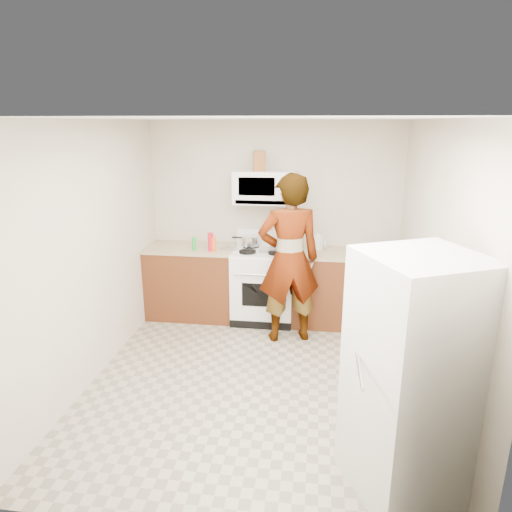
% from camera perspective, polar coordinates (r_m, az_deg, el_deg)
% --- Properties ---
extents(floor, '(3.60, 3.60, 0.00)m').
position_cam_1_polar(floor, '(4.72, -0.04, -15.17)').
color(floor, gray).
rests_on(floor, ground).
extents(back_wall, '(3.20, 0.02, 2.50)m').
position_cam_1_polar(back_wall, '(5.93, 2.26, 4.51)').
color(back_wall, beige).
rests_on(back_wall, floor).
extents(right_wall, '(0.02, 3.60, 2.50)m').
position_cam_1_polar(right_wall, '(4.30, 21.47, -1.28)').
color(right_wall, beige).
rests_on(right_wall, floor).
extents(cabinet_left, '(1.12, 0.62, 0.90)m').
position_cam_1_polar(cabinet_left, '(6.04, -7.98, -3.29)').
color(cabinet_left, '#582914').
rests_on(cabinet_left, floor).
extents(counter_left, '(1.14, 0.64, 0.03)m').
position_cam_1_polar(counter_left, '(5.90, -8.15, 0.99)').
color(counter_left, tan).
rests_on(counter_left, cabinet_left).
extents(cabinet_right, '(0.80, 0.62, 0.90)m').
position_cam_1_polar(cabinet_right, '(5.84, 8.57, -4.04)').
color(cabinet_right, '#582914').
rests_on(cabinet_right, floor).
extents(counter_right, '(0.82, 0.64, 0.03)m').
position_cam_1_polar(counter_right, '(5.69, 8.77, 0.38)').
color(counter_right, tan).
rests_on(counter_right, cabinet_right).
extents(gas_range, '(0.76, 0.65, 1.13)m').
position_cam_1_polar(gas_range, '(5.85, 0.92, -3.43)').
color(gas_range, white).
rests_on(gas_range, floor).
extents(microwave, '(0.76, 0.38, 0.40)m').
position_cam_1_polar(microwave, '(5.68, 1.13, 8.61)').
color(microwave, white).
rests_on(microwave, back_wall).
extents(person, '(0.81, 0.65, 1.95)m').
position_cam_1_polar(person, '(5.17, 4.15, -0.42)').
color(person, tan).
rests_on(person, floor).
extents(fridge, '(0.93, 0.93, 1.70)m').
position_cam_1_polar(fridge, '(3.27, 18.96, -14.29)').
color(fridge, beige).
rests_on(fridge, floor).
extents(kettle, '(0.15, 0.15, 0.16)m').
position_cam_1_polar(kettle, '(5.77, 7.71, 1.66)').
color(kettle, silver).
rests_on(kettle, counter_right).
extents(jug, '(0.17, 0.17, 0.24)m').
position_cam_1_polar(jug, '(5.60, 0.37, 11.80)').
color(jug, brown).
rests_on(jug, microwave).
extents(saucepan, '(0.28, 0.28, 0.12)m').
position_cam_1_polar(saucepan, '(5.82, -0.75, 1.90)').
color(saucepan, silver).
rests_on(saucepan, gas_range).
extents(tray, '(0.28, 0.21, 0.05)m').
position_cam_1_polar(tray, '(5.63, 1.68, 0.80)').
color(tray, silver).
rests_on(tray, gas_range).
extents(bottle_spray, '(0.08, 0.08, 0.23)m').
position_cam_1_polar(bottle_spray, '(5.65, -5.69, 1.76)').
color(bottle_spray, red).
rests_on(bottle_spray, counter_left).
extents(bottle_hot_sauce, '(0.06, 0.06, 0.18)m').
position_cam_1_polar(bottle_hot_sauce, '(5.65, -5.31, 1.49)').
color(bottle_hot_sauce, '#EA561A').
rests_on(bottle_hot_sauce, counter_left).
extents(bottle_green_cap, '(0.06, 0.06, 0.16)m').
position_cam_1_polar(bottle_green_cap, '(5.72, -7.73, 1.53)').
color(bottle_green_cap, green).
rests_on(bottle_green_cap, counter_left).
extents(pot_lid, '(0.32, 0.32, 0.01)m').
position_cam_1_polar(pot_lid, '(5.76, -3.38, 0.99)').
color(pot_lid, silver).
rests_on(pot_lid, counter_left).
extents(broom, '(0.12, 0.24, 1.14)m').
position_cam_1_polar(broom, '(5.43, 18.18, -4.87)').
color(broom, white).
rests_on(broom, floor).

